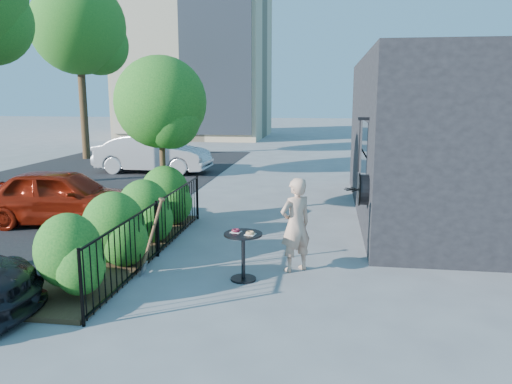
% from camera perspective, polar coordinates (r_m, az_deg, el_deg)
% --- Properties ---
extents(ground, '(120.00, 120.00, 0.00)m').
position_cam_1_polar(ground, '(9.52, -2.49, -7.76)').
color(ground, gray).
rests_on(ground, ground).
extents(shop_building, '(6.22, 9.00, 4.00)m').
position_cam_1_polar(shop_building, '(13.92, 24.18, 5.67)').
color(shop_building, black).
rests_on(shop_building, ground).
extents(fence, '(0.05, 6.05, 1.10)m').
position_cam_1_polar(fence, '(9.74, -11.25, -4.09)').
color(fence, black).
rests_on(fence, ground).
extents(planting_bed, '(1.30, 6.00, 0.08)m').
position_cam_1_polar(planting_bed, '(10.13, -14.90, -6.72)').
color(planting_bed, '#382616').
rests_on(planting_bed, ground).
extents(shrubs, '(1.10, 5.60, 1.24)m').
position_cam_1_polar(shrubs, '(10.01, -14.33, -2.99)').
color(shrubs, '#135619').
rests_on(shrubs, ground).
extents(patio_tree, '(2.20, 2.20, 3.94)m').
position_cam_1_polar(patio_tree, '(12.26, -10.61, 9.43)').
color(patio_tree, '#3F2B19').
rests_on(patio_tree, ground).
extents(street_tree_far, '(4.40, 4.40, 8.28)m').
position_cam_1_polar(street_tree_far, '(25.76, -19.52, 16.77)').
color(street_tree_far, '#3F2B19').
rests_on(street_tree_far, ground).
extents(cafe_table, '(0.65, 0.65, 0.87)m').
position_cam_1_polar(cafe_table, '(8.36, -1.47, -6.39)').
color(cafe_table, black).
rests_on(cafe_table, ground).
extents(woman, '(0.73, 0.69, 1.67)m').
position_cam_1_polar(woman, '(8.74, 4.55, -3.78)').
color(woman, tan).
rests_on(woman, ground).
extents(shovel, '(0.48, 0.18, 1.41)m').
position_cam_1_polar(shovel, '(8.72, -11.97, -5.51)').
color(shovel, brown).
rests_on(shovel, ground).
extents(car_red, '(4.10, 1.94, 1.35)m').
position_cam_1_polar(car_red, '(12.81, -21.19, -0.48)').
color(car_red, maroon).
rests_on(car_red, ground).
extents(car_silver, '(4.65, 1.79, 1.51)m').
position_cam_1_polar(car_silver, '(20.39, -11.69, 4.29)').
color(car_silver, '#AEAEB3').
rests_on(car_silver, ground).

